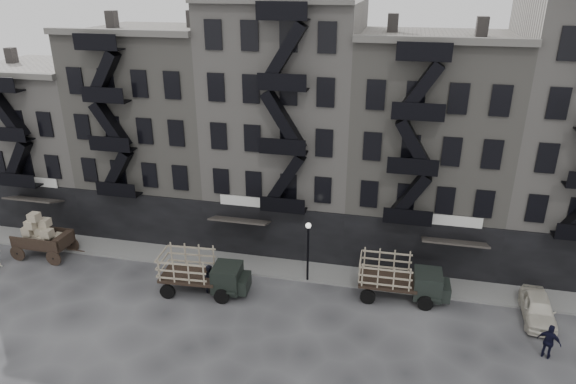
% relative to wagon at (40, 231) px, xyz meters
% --- Properties ---
extents(ground, '(140.00, 140.00, 0.00)m').
position_rel_wagon_xyz_m(ground, '(15.99, -1.77, -1.94)').
color(ground, '#38383A').
rests_on(ground, ground).
extents(sidewalk, '(55.00, 2.50, 0.15)m').
position_rel_wagon_xyz_m(sidewalk, '(15.99, 1.98, -1.87)').
color(sidewalk, slate).
rests_on(sidewalk, ground).
extents(building_west, '(10.00, 11.35, 13.20)m').
position_rel_wagon_xyz_m(building_west, '(-4.01, 8.06, 4.06)').
color(building_west, gray).
rests_on(building_west, ground).
extents(building_midwest, '(10.00, 11.35, 16.20)m').
position_rel_wagon_xyz_m(building_midwest, '(5.99, 8.06, 5.56)').
color(building_midwest, slate).
rests_on(building_midwest, ground).
extents(building_center, '(10.00, 11.35, 18.20)m').
position_rel_wagon_xyz_m(building_center, '(15.99, 8.06, 6.56)').
color(building_center, gray).
rests_on(building_center, ground).
extents(building_mideast, '(10.00, 11.35, 16.20)m').
position_rel_wagon_xyz_m(building_mideast, '(25.99, 8.06, 5.56)').
color(building_mideast, slate).
rests_on(building_mideast, ground).
extents(lamp_post, '(0.36, 0.36, 4.28)m').
position_rel_wagon_xyz_m(lamp_post, '(18.99, 0.83, 0.84)').
color(lamp_post, black).
rests_on(lamp_post, ground).
extents(wagon, '(4.05, 2.22, 3.40)m').
position_rel_wagon_xyz_m(wagon, '(0.00, 0.00, 0.00)').
color(wagon, black).
rests_on(wagon, ground).
extents(stake_truck_west, '(5.65, 2.60, 2.77)m').
position_rel_wagon_xyz_m(stake_truck_west, '(12.74, -1.76, -0.36)').
color(stake_truck_west, black).
rests_on(stake_truck_west, ground).
extents(stake_truck_east, '(5.51, 2.38, 2.74)m').
position_rel_wagon_xyz_m(stake_truck_east, '(24.91, 0.34, -0.38)').
color(stake_truck_east, black).
rests_on(stake_truck_east, ground).
extents(car_east, '(1.85, 4.26, 1.43)m').
position_rel_wagon_xyz_m(car_east, '(32.77, -0.08, -1.23)').
color(car_east, silver).
rests_on(car_east, ground).
extents(pedestrian_mid, '(0.96, 0.76, 1.91)m').
position_rel_wagon_xyz_m(pedestrian_mid, '(13.16, -1.68, -0.99)').
color(pedestrian_mid, black).
rests_on(pedestrian_mid, ground).
extents(policeman, '(1.26, 0.95, 1.99)m').
position_rel_wagon_xyz_m(policeman, '(32.57, -3.51, -0.95)').
color(policeman, black).
rests_on(policeman, ground).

